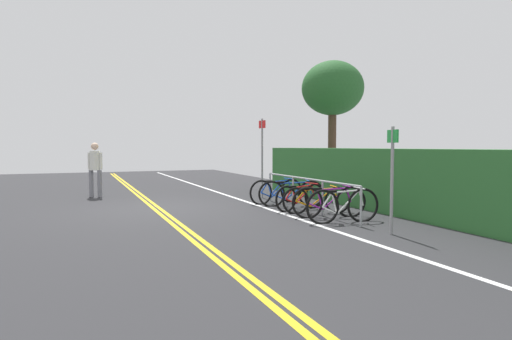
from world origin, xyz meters
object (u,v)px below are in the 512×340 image
object	(u,v)px
bike_rack	(307,187)
tree_near_left	(333,90)
bicycle_4	(329,202)
pedestrian	(95,166)
bicycle_0	(276,191)
bicycle_3	(317,200)
bicycle_2	(300,197)
sign_post_near	(262,151)
bicycle_5	(343,206)
bicycle_1	(291,193)
sign_post_far	(392,169)

from	to	relation	value
bike_rack	tree_near_left	bearing A→B (deg)	141.29
bicycle_4	pedestrian	bearing A→B (deg)	-142.30
bicycle_0	bicycle_3	bearing A→B (deg)	3.81
bicycle_2	bicycle_4	size ratio (longest dim) A/B	0.94
bicycle_0	sign_post_near	distance (m)	1.77
bicycle_0	bicycle_4	distance (m)	2.67
bike_rack	bicycle_0	xyz separation A→B (m)	(-1.68, -0.05, -0.28)
bicycle_0	tree_near_left	xyz separation A→B (m)	(-3.18, 3.95, 3.50)
bicycle_4	bicycle_5	world-z (taller)	bicycle_5
bicycle_0	bicycle_3	distance (m)	2.03
bicycle_1	bicycle_3	size ratio (longest dim) A/B	1.02
bicycle_5	bicycle_1	bearing A→B (deg)	177.21
sign_post_near	tree_near_left	xyz separation A→B (m)	(-1.85, 3.81, 2.35)
sign_post_far	tree_near_left	size ratio (longest dim) A/B	0.41
bicycle_3	pedestrian	distance (m)	7.48
bicycle_3	pedestrian	xyz separation A→B (m)	(-5.62, -4.89, 0.70)
bicycle_0	pedestrian	distance (m)	6.01
bike_rack	bicycle_4	bearing A→B (deg)	1.75
sign_post_far	bicycle_5	bearing A→B (deg)	-174.56
bicycle_0	pedestrian	size ratio (longest dim) A/B	0.99
bicycle_2	sign_post_near	xyz separation A→B (m)	(-2.71, 0.10, 1.17)
bicycle_0	tree_near_left	distance (m)	6.16
bicycle_4	tree_near_left	size ratio (longest dim) A/B	0.35
bicycle_2	bicycle_4	distance (m)	1.28
bicycle_4	sign_post_near	size ratio (longest dim) A/B	0.70
sign_post_near	sign_post_far	xyz separation A→B (m)	(6.07, -0.02, -0.27)
sign_post_near	sign_post_far	size ratio (longest dim) A/B	1.25
tree_near_left	bicycle_2	bearing A→B (deg)	-40.63
bicycle_5	bicycle_2	bearing A→B (deg)	178.63
bicycle_3	tree_near_left	xyz separation A→B (m)	(-5.20, 3.81, 3.53)
bicycle_4	bicycle_2	bearing A→B (deg)	-177.75
bicycle_0	bicycle_4	bearing A→B (deg)	1.74
bicycle_4	bicycle_3	bearing A→B (deg)	175.23
bicycle_5	sign_post_far	distance (m)	1.63
bicycle_1	sign_post_near	xyz separation A→B (m)	(-2.05, 0.02, 1.15)
bicycle_1	bicycle_5	bearing A→B (deg)	-2.79
bicycle_1	bicycle_3	bearing A→B (deg)	1.01
bicycle_1	bicycle_0	bearing A→B (deg)	-171.22
pedestrian	bicycle_5	bearing A→B (deg)	34.26
bicycle_1	bicycle_5	xyz separation A→B (m)	(2.64, -0.13, 0.01)
bicycle_1	sign_post_near	bearing A→B (deg)	179.35
bicycle_4	tree_near_left	world-z (taller)	tree_near_left
bike_rack	bicycle_5	world-z (taller)	bike_rack
bicycle_2	pedestrian	distance (m)	6.94
bicycle_1	bike_rack	bearing A→B (deg)	-3.64
bicycle_5	sign_post_near	distance (m)	4.83
bike_rack	bicycle_3	world-z (taller)	bike_rack
tree_near_left	sign_post_far	bearing A→B (deg)	-25.82
bicycle_0	bicycle_5	xyz separation A→B (m)	(3.36, -0.02, 0.02)
bicycle_5	sign_post_far	xyz separation A→B (m)	(1.38, 0.13, 0.86)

